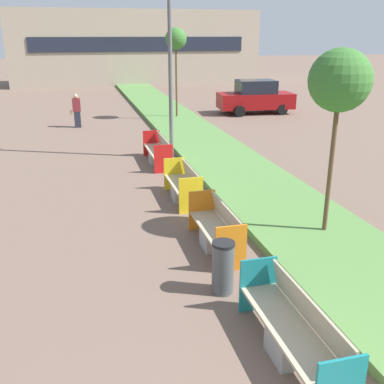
{
  "coord_description": "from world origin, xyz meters",
  "views": [
    {
      "loc": [
        -1.72,
        -1.09,
        4.3
      ],
      "look_at": [
        0.9,
        9.06,
        0.6
      ],
      "focal_mm": 42.0,
      "sensor_mm": 36.0,
      "label": 1
    }
  ],
  "objects": [
    {
      "name": "bench_yellow_frame",
      "position": [
        0.94,
        10.12,
        0.36
      ],
      "size": [
        0.65,
        1.97,
        0.94
      ],
      "color": "#9E9B96",
      "rests_on": "ground"
    },
    {
      "name": "pedestrian_walking",
      "position": [
        -1.69,
        21.27,
        0.81
      ],
      "size": [
        0.53,
        0.24,
        1.6
      ],
      "color": "#232633",
      "rests_on": "ground"
    },
    {
      "name": "planter_grass_strip",
      "position": [
        3.2,
        12.0,
        0.09
      ],
      "size": [
        2.8,
        120.0,
        0.18
      ],
      "color": "#568442",
      "rests_on": "ground"
    },
    {
      "name": "bench_orange_frame",
      "position": [
        0.94,
        7.13,
        0.37
      ],
      "size": [
        0.65,
        2.07,
        0.94
      ],
      "color": "#9E9B96",
      "rests_on": "ground"
    },
    {
      "name": "bench_red_frame",
      "position": [
        0.94,
        13.93,
        0.38
      ],
      "size": [
        0.65,
        2.38,
        0.94
      ],
      "color": "#9E9B96",
      "rests_on": "ground"
    },
    {
      "name": "street_lamp_post",
      "position": [
        1.55,
        14.57,
        4.09
      ],
      "size": [
        0.24,
        0.44,
        7.42
      ],
      "color": "#56595B",
      "rests_on": "ground"
    },
    {
      "name": "litter_bin",
      "position": [
        0.52,
        5.45,
        0.48
      ],
      "size": [
        0.4,
        0.4,
        0.96
      ],
      "color": "#4C4F51",
      "rests_on": "ground"
    },
    {
      "name": "sapling_tree_near",
      "position": [
        3.43,
        7.04,
        3.4
      ],
      "size": [
        1.27,
        1.27,
        4.06
      ],
      "color": "brown",
      "rests_on": "ground"
    },
    {
      "name": "bench_teal_frame",
      "position": [
        0.94,
        3.59,
        0.38
      ],
      "size": [
        0.65,
        2.44,
        0.94
      ],
      "color": "#9E9B96",
      "rests_on": "ground"
    },
    {
      "name": "sapling_tree_far",
      "position": [
        3.43,
        22.1,
        4.01
      ],
      "size": [
        1.07,
        1.07,
        4.61
      ],
      "color": "brown",
      "rests_on": "ground"
    },
    {
      "name": "building_backdrop",
      "position": [
        4.0,
        41.34,
        3.14
      ],
      "size": [
        21.63,
        5.37,
        6.29
      ],
      "color": "tan",
      "rests_on": "ground"
    },
    {
      "name": "parked_car_distant",
      "position": [
        8.2,
        22.95,
        0.91
      ],
      "size": [
        4.33,
        2.11,
        1.86
      ],
      "rotation": [
        0.0,
        0.0,
        -0.08
      ],
      "color": "maroon",
      "rests_on": "ground"
    }
  ]
}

